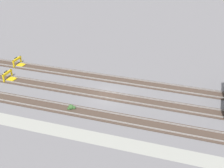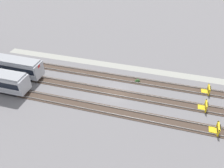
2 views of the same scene
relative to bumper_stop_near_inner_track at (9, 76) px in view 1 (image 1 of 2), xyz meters
The scene contains 8 objects.
ground_plane 14.48m from the bumper_stop_near_inner_track, ahead, with size 400.00×400.00×0.00m, color slate.
service_walkway 16.80m from the bumper_stop_near_inner_track, 30.51° to the right, with size 54.00×2.00×0.01m, color #9E9E93.
rail_track_nearest 15.15m from the bumper_stop_near_inner_track, 17.22° to the right, with size 90.00×2.24×0.21m.
rail_track_near_inner 14.48m from the bumper_stop_near_inner_track, ahead, with size 90.00×2.24×0.21m.
rail_track_middle 15.16m from the bumper_stop_near_inner_track, 17.28° to the left, with size 90.00×2.24×0.21m.
bumper_stop_near_inner_track is the anchor object (origin of this frame).
bumper_stop_middle_track 4.69m from the bumper_stop_near_inner_track, 106.72° to the left, with size 1.37×2.01×1.22m.
weed_clump 12.17m from the bumper_stop_near_inner_track, 20.54° to the right, with size 0.92×0.70×0.64m.
Camera 1 is at (11.06, -32.39, 20.25)m, focal length 50.00 mm.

